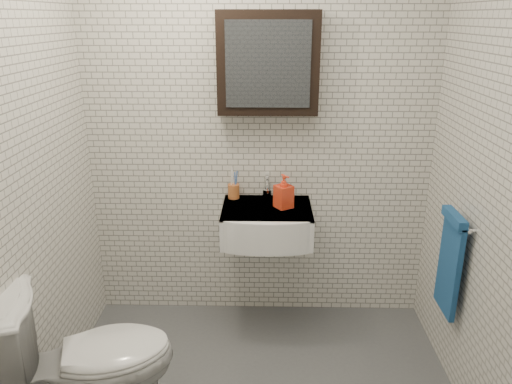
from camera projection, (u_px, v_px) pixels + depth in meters
The scene contains 8 objects.
room_shell at pixel (256, 139), 2.14m from camera, with size 2.22×2.02×2.51m.
washbasin at pixel (267, 224), 3.07m from camera, with size 0.55×0.50×0.20m.
faucet at pixel (267, 189), 3.20m from camera, with size 0.06×0.20×0.15m.
mirror_cabinet at pixel (268, 64), 2.93m from camera, with size 0.60×0.15×0.60m.
towel_rail at pixel (450, 259), 2.69m from camera, with size 0.09×0.30×0.58m.
toothbrush_cup at pixel (234, 190), 3.22m from camera, with size 0.10×0.10×0.20m.
soap_bottle at pixel (284, 191), 3.04m from camera, with size 0.09×0.10×0.21m, color orange.
toilet at pixel (87, 362), 2.37m from camera, with size 0.46×0.81×0.82m, color silver.
Camera 1 is at (0.05, -2.09, 1.96)m, focal length 35.00 mm.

